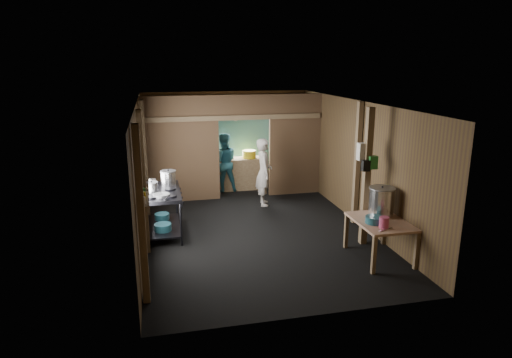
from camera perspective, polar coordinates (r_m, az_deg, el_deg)
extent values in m
cube|color=black|center=(9.50, -0.27, -6.13)|extent=(4.50, 7.00, 0.00)
cube|color=#323231|center=(8.91, -0.29, 9.70)|extent=(4.50, 7.00, 0.00)
cube|color=#503C1E|center=(12.49, -3.80, 5.13)|extent=(4.50, 0.00, 2.60)
cube|color=#503C1E|center=(5.89, 7.21, -6.13)|extent=(4.50, 0.00, 2.60)
cube|color=#503C1E|center=(8.91, -14.54, 0.74)|extent=(0.00, 7.00, 2.60)
cube|color=#503C1E|center=(9.84, 12.62, 2.16)|extent=(0.00, 7.00, 2.60)
cube|color=#533B1F|center=(11.07, -9.51, 3.71)|extent=(1.85, 0.10, 2.60)
cube|color=#533B1F|center=(11.60, 4.96, 4.36)|extent=(1.35, 0.10, 2.60)
cube|color=#533B1F|center=(11.13, -1.52, 9.16)|extent=(1.30, 0.10, 0.60)
cube|color=#5D9A93|center=(12.44, -3.75, 4.85)|extent=(4.40, 0.06, 2.50)
cube|color=olive|center=(12.19, -1.93, 0.70)|extent=(1.20, 0.50, 0.85)
cylinder|color=silver|center=(12.34, -2.62, 7.85)|extent=(0.20, 0.03, 0.20)
cube|color=olive|center=(6.41, -14.41, -4.73)|extent=(0.10, 0.12, 2.60)
cube|color=olive|center=(8.14, -14.17, -0.57)|extent=(0.10, 0.12, 2.60)
cube|color=olive|center=(10.08, -14.00, 2.38)|extent=(0.10, 0.12, 2.60)
cube|color=olive|center=(9.64, 12.75, 1.89)|extent=(0.10, 0.12, 2.60)
cube|color=olive|center=(8.53, 13.89, 0.16)|extent=(0.12, 0.12, 2.60)
cube|color=olive|center=(11.06, -2.74, 7.82)|extent=(4.40, 0.12, 0.12)
cylinder|color=gray|center=(9.23, -14.38, 3.45)|extent=(0.03, 0.34, 0.34)
cylinder|color=black|center=(9.64, -14.30, 3.32)|extent=(0.03, 0.30, 0.30)
cube|color=olive|center=(6.86, -14.13, -2.56)|extent=(0.14, 0.80, 0.03)
cylinder|color=silver|center=(6.60, -14.20, -2.65)|extent=(0.07, 0.07, 0.10)
cylinder|color=gold|center=(6.84, -14.16, -2.04)|extent=(0.08, 0.08, 0.10)
cylinder|color=#247E2E|center=(7.05, -14.14, -1.53)|extent=(0.06, 0.06, 0.10)
cube|color=silver|center=(8.48, 13.55, 3.42)|extent=(0.22, 0.15, 0.32)
cube|color=#247E2E|center=(8.45, 14.62, 2.06)|extent=(0.16, 0.12, 0.24)
cube|color=black|center=(8.38, 13.81, 1.66)|extent=(0.14, 0.10, 0.20)
cylinder|color=silver|center=(9.54, -13.15, -0.32)|extent=(0.21, 0.21, 0.11)
cylinder|color=#20515C|center=(8.98, -11.77, -6.04)|extent=(0.33, 0.33, 0.14)
cylinder|color=#20515C|center=(9.61, -11.87, -4.69)|extent=(0.30, 0.30, 0.12)
cylinder|color=#20515C|center=(7.97, 14.85, -5.04)|extent=(0.41, 0.41, 0.12)
cylinder|color=#C84670|center=(7.77, 15.99, -5.34)|extent=(0.16, 0.16, 0.19)
cube|color=silver|center=(7.72, 16.19, -6.21)|extent=(0.30, 0.12, 0.01)
cylinder|color=gold|center=(12.12, -0.87, 3.18)|extent=(0.37, 0.37, 0.20)
imported|color=beige|center=(10.73, 1.01, 0.89)|extent=(0.46, 0.63, 1.63)
imported|color=#296B7D|center=(11.93, -4.15, 2.11)|extent=(0.77, 0.61, 1.56)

